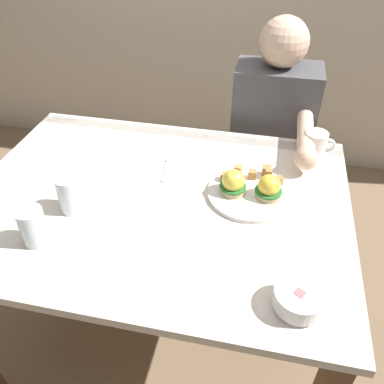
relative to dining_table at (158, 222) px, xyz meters
name	(u,v)px	position (x,y,z in m)	size (l,w,h in m)	color
ground_plane	(166,329)	(0.00, 0.00, -0.63)	(6.00, 6.00, 0.00)	#7F664C
dining_table	(158,222)	(0.00, 0.00, 0.00)	(1.20, 0.90, 0.74)	silver
eggs_benedict_plate	(250,189)	(0.29, 0.07, 0.13)	(0.27, 0.27, 0.09)	white
fruit_bowl	(298,299)	(0.44, -0.32, 0.14)	(0.12, 0.12, 0.06)	white
coffee_mug	(316,144)	(0.49, 0.35, 0.16)	(0.11, 0.08, 0.09)	white
fork	(167,167)	(-0.01, 0.16, 0.11)	(0.03, 0.16, 0.00)	silver
water_glass_near	(71,196)	(-0.23, -0.11, 0.16)	(0.08, 0.08, 0.12)	silver
water_glass_far	(34,228)	(-0.27, -0.25, 0.16)	(0.07, 0.07, 0.11)	silver
diner_person	(271,137)	(0.34, 0.60, 0.02)	(0.34, 0.54, 1.14)	#33333D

